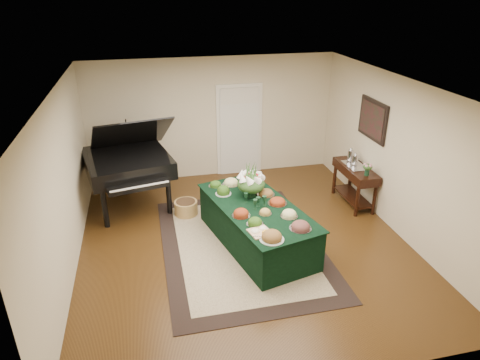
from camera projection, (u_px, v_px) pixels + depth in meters
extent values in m
plane|color=black|center=(244.00, 242.00, 7.44)|extent=(6.00, 6.00, 0.00)
cube|color=black|center=(241.00, 245.00, 7.33)|extent=(2.64, 3.69, 0.01)
cube|color=beige|center=(241.00, 245.00, 7.33)|extent=(2.11, 3.17, 0.01)
cube|color=silver|center=(239.00, 130.00, 9.76)|extent=(1.05, 0.04, 2.10)
cube|color=silver|center=(239.00, 132.00, 9.76)|extent=(0.90, 0.06, 2.00)
cube|color=black|center=(256.00, 225.00, 7.25)|extent=(1.62, 2.57, 0.72)
cube|color=black|center=(257.00, 206.00, 7.10)|extent=(1.69, 2.64, 0.02)
cylinder|color=silver|center=(277.00, 203.00, 7.16)|extent=(0.33, 0.33, 0.01)
ellipsoid|color=maroon|center=(277.00, 201.00, 7.14)|extent=(0.27, 0.27, 0.07)
cylinder|color=silver|center=(231.00, 184.00, 7.84)|extent=(0.32, 0.32, 0.01)
ellipsoid|color=#F4ED99|center=(231.00, 182.00, 7.82)|extent=(0.26, 0.26, 0.08)
cylinder|color=silver|center=(253.00, 186.00, 7.77)|extent=(0.28, 0.28, 0.01)
ellipsoid|color=#BA7936|center=(253.00, 183.00, 7.75)|extent=(0.23, 0.23, 0.10)
cylinder|color=silver|center=(300.00, 228.00, 6.43)|extent=(0.34, 0.34, 0.01)
ellipsoid|color=brown|center=(301.00, 226.00, 6.41)|extent=(0.28, 0.28, 0.08)
cylinder|color=#B0BAB1|center=(223.00, 194.00, 7.49)|extent=(0.28, 0.28, 0.01)
ellipsoid|color=#346219|center=(223.00, 191.00, 7.46)|extent=(0.23, 0.23, 0.11)
cylinder|color=silver|center=(241.00, 216.00, 6.78)|extent=(0.30, 0.30, 0.01)
ellipsoid|color=maroon|center=(241.00, 213.00, 6.76)|extent=(0.24, 0.24, 0.08)
cylinder|color=#B0BAB1|center=(272.00, 239.00, 6.15)|extent=(0.36, 0.36, 0.01)
ellipsoid|color=olive|center=(272.00, 236.00, 6.13)|extent=(0.30, 0.30, 0.10)
cylinder|color=silver|center=(255.00, 224.00, 6.54)|extent=(0.27, 0.27, 0.01)
ellipsoid|color=#346219|center=(255.00, 222.00, 6.53)|extent=(0.22, 0.22, 0.08)
cylinder|color=silver|center=(289.00, 216.00, 6.76)|extent=(0.28, 0.28, 0.01)
ellipsoid|color=#F4ED99|center=(289.00, 214.00, 6.75)|extent=(0.23, 0.23, 0.08)
cylinder|color=silver|center=(245.00, 179.00, 8.05)|extent=(0.26, 0.26, 0.01)
ellipsoid|color=#346219|center=(245.00, 177.00, 8.03)|extent=(0.21, 0.21, 0.08)
cylinder|color=silver|center=(216.00, 186.00, 7.77)|extent=(0.25, 0.25, 0.01)
ellipsoid|color=#346219|center=(215.00, 184.00, 7.76)|extent=(0.21, 0.21, 0.07)
cylinder|color=silver|center=(266.00, 194.00, 7.46)|extent=(0.31, 0.31, 0.01)
ellipsoid|color=olive|center=(266.00, 192.00, 7.44)|extent=(0.26, 0.26, 0.07)
cylinder|color=silver|center=(265.00, 214.00, 6.84)|extent=(0.21, 0.21, 0.01)
ellipsoid|color=gold|center=(265.00, 212.00, 6.83)|extent=(0.18, 0.18, 0.06)
cube|color=tan|center=(260.00, 232.00, 6.32)|extent=(0.38, 0.38, 0.02)
ellipsoid|color=white|center=(255.00, 229.00, 6.31)|extent=(0.14, 0.14, 0.08)
ellipsoid|color=white|center=(263.00, 227.00, 6.39)|extent=(0.12, 0.12, 0.07)
cube|color=yellow|center=(266.00, 232.00, 6.26)|extent=(0.11, 0.11, 0.05)
cylinder|color=black|center=(251.00, 191.00, 7.38)|extent=(0.19, 0.19, 0.19)
ellipsoid|color=#2F5723|center=(251.00, 184.00, 7.33)|extent=(0.48, 0.48, 0.31)
cylinder|color=black|center=(105.00, 208.00, 7.75)|extent=(0.10, 0.10, 0.76)
cylinder|color=black|center=(169.00, 196.00, 8.21)|extent=(0.10, 0.10, 0.76)
cylinder|color=black|center=(123.00, 175.00, 9.10)|extent=(0.10, 0.10, 0.76)
cube|color=black|center=(127.00, 163.00, 8.29)|extent=(1.83, 1.92, 0.33)
cube|color=black|center=(139.00, 187.00, 7.57)|extent=(1.11, 0.44, 0.10)
cube|color=black|center=(131.00, 134.00, 8.25)|extent=(1.68, 1.46, 0.84)
cylinder|color=#9E783F|center=(186.00, 208.00, 8.26)|extent=(0.45, 0.45, 0.28)
cylinder|color=black|center=(357.00, 202.00, 8.14)|extent=(0.07, 0.07, 0.62)
cylinder|color=black|center=(374.00, 200.00, 8.21)|extent=(0.07, 0.07, 0.62)
cylinder|color=black|center=(334.00, 180.00, 9.05)|extent=(0.07, 0.07, 0.62)
cylinder|color=black|center=(350.00, 178.00, 9.12)|extent=(0.07, 0.07, 0.62)
cube|color=black|center=(356.00, 171.00, 8.46)|extent=(0.45, 1.21, 0.18)
cube|color=black|center=(353.00, 196.00, 8.69)|extent=(0.38, 1.07, 0.03)
cube|color=silver|center=(355.00, 165.00, 8.47)|extent=(0.34, 0.58, 0.02)
cylinder|color=black|center=(367.00, 172.00, 8.03)|extent=(0.09, 0.09, 0.13)
ellipsoid|color=pink|center=(368.00, 166.00, 7.98)|extent=(0.20, 0.20, 0.13)
cube|color=black|center=(373.00, 120.00, 8.07)|extent=(0.04, 0.95, 0.75)
cube|color=#45121D|center=(372.00, 120.00, 8.06)|extent=(0.01, 0.82, 0.62)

